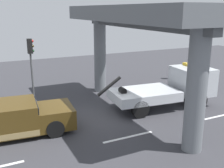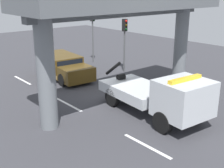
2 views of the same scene
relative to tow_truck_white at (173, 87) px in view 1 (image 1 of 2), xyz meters
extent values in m
cube|color=#38383D|center=(-4.52, 0.07, -1.25)|extent=(60.00, 40.00, 0.10)
cube|color=silver|center=(-4.52, -2.56, -1.20)|extent=(2.60, 0.16, 0.01)
cube|color=silver|center=(1.48, -2.56, -1.20)|extent=(2.60, 0.16, 0.01)
cube|color=silver|center=(-1.92, 0.18, -0.28)|extent=(4.05, 2.75, 0.55)
cube|color=silver|center=(1.39, -0.13, 0.27)|extent=(2.25, 2.49, 1.65)
cube|color=black|center=(2.00, -0.19, 0.64)|extent=(0.27, 2.20, 0.66)
cube|color=teal|center=(-1.81, 1.38, -0.36)|extent=(3.63, 0.36, 0.20)
cylinder|color=black|center=(-4.10, 0.38, 0.46)|extent=(1.42, 0.31, 1.07)
cylinder|color=black|center=(-3.30, 0.31, 0.12)|extent=(0.40, 0.48, 0.36)
cube|color=yellow|center=(1.39, -0.13, 1.18)|extent=(0.42, 1.93, 0.16)
cylinder|color=black|center=(1.29, 0.92, -0.70)|extent=(1.03, 0.41, 1.00)
cylinder|color=black|center=(1.10, -1.15, -0.70)|extent=(1.03, 0.41, 1.00)
cylinder|color=black|center=(-2.59, 1.29, -0.70)|extent=(1.03, 0.41, 1.00)
cylinder|color=black|center=(-2.78, -0.79, -0.70)|extent=(1.03, 0.41, 1.00)
cube|color=#4C3814|center=(-7.33, -0.11, -0.50)|extent=(1.92, 2.26, 0.95)
cube|color=black|center=(-8.17, -0.03, 0.00)|extent=(0.24, 1.93, 0.59)
cylinder|color=black|center=(-7.39, 0.86, -0.78)|extent=(0.86, 0.36, 0.84)
cylinder|color=black|center=(-7.56, -1.05, -0.78)|extent=(0.86, 0.36, 0.84)
cylinder|color=slate|center=(-2.68, 4.88, 1.37)|extent=(0.84, 0.84, 5.15)
cylinder|color=slate|center=(-2.68, -4.74, 1.37)|extent=(0.84, 0.84, 5.15)
cube|color=#5B5F63|center=(-2.68, 0.07, 4.36)|extent=(3.60, 11.61, 0.81)
cube|color=#4A4E52|center=(-2.68, 0.07, 3.77)|extent=(0.50, 11.21, 0.36)
cylinder|color=#515456|center=(-7.52, 4.45, 0.37)|extent=(0.12, 0.12, 3.14)
cube|color=black|center=(-7.52, 4.45, 2.39)|extent=(0.28, 0.32, 0.90)
sphere|color=red|center=(-7.36, 4.45, 2.69)|extent=(0.18, 0.18, 0.18)
sphere|color=#3A2D06|center=(-7.36, 4.45, 2.39)|extent=(0.18, 0.18, 0.18)
sphere|color=black|center=(-7.36, 4.45, 2.09)|extent=(0.18, 0.18, 0.18)
cylinder|color=#515456|center=(5.48, 4.45, 0.32)|extent=(0.12, 0.12, 3.04)
cube|color=black|center=(5.48, 4.45, 2.29)|extent=(0.28, 0.32, 0.90)
sphere|color=#360605|center=(5.64, 4.45, 2.59)|extent=(0.18, 0.18, 0.18)
sphere|color=#3A2D06|center=(5.64, 4.45, 2.29)|extent=(0.18, 0.18, 0.18)
sphere|color=green|center=(5.64, 4.45, 1.99)|extent=(0.18, 0.18, 0.18)
camera|label=1|loc=(-10.25, -12.51, 4.55)|focal=43.22mm
camera|label=2|loc=(8.76, -10.62, 4.98)|focal=47.31mm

